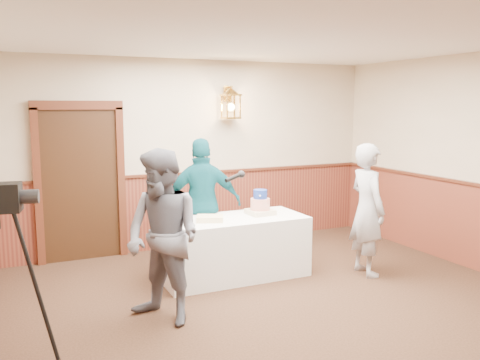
{
  "coord_description": "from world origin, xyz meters",
  "views": [
    {
      "loc": [
        -2.5,
        -3.71,
        2.13
      ],
      "look_at": [
        0.0,
        1.7,
        1.25
      ],
      "focal_mm": 38.0,
      "sensor_mm": 36.0,
      "label": 1
    }
  ],
  "objects_px": {
    "tiered_cake": "(260,205)",
    "tv_camera_rig": "(2,289)",
    "baker": "(367,210)",
    "display_table": "(233,247)",
    "assistant_p": "(203,204)",
    "interviewer": "(163,237)",
    "sheet_cake_yellow": "(210,218)",
    "sheet_cake_green": "(174,218)"
  },
  "relations": [
    {
      "from": "baker",
      "to": "assistant_p",
      "type": "bearing_deg",
      "value": 63.89
    },
    {
      "from": "display_table",
      "to": "tv_camera_rig",
      "type": "bearing_deg",
      "value": -152.94
    },
    {
      "from": "sheet_cake_yellow",
      "to": "sheet_cake_green",
      "type": "height_order",
      "value": "sheet_cake_green"
    },
    {
      "from": "tiered_cake",
      "to": "interviewer",
      "type": "relative_size",
      "value": 0.19
    },
    {
      "from": "display_table",
      "to": "assistant_p",
      "type": "relative_size",
      "value": 1.05
    },
    {
      "from": "display_table",
      "to": "interviewer",
      "type": "distance_m",
      "value": 1.58
    },
    {
      "from": "sheet_cake_green",
      "to": "assistant_p",
      "type": "xyz_separation_m",
      "value": [
        0.51,
        0.35,
        0.07
      ]
    },
    {
      "from": "tiered_cake",
      "to": "sheet_cake_green",
      "type": "xyz_separation_m",
      "value": [
        -1.12,
        0.09,
        -0.09
      ]
    },
    {
      "from": "tiered_cake",
      "to": "sheet_cake_green",
      "type": "distance_m",
      "value": 1.12
    },
    {
      "from": "tiered_cake",
      "to": "tv_camera_rig",
      "type": "distance_m",
      "value": 3.3
    },
    {
      "from": "interviewer",
      "to": "tv_camera_rig",
      "type": "xyz_separation_m",
      "value": [
        -1.44,
        -0.39,
        -0.17
      ]
    },
    {
      "from": "sheet_cake_yellow",
      "to": "interviewer",
      "type": "bearing_deg",
      "value": -133.07
    },
    {
      "from": "sheet_cake_green",
      "to": "tv_camera_rig",
      "type": "height_order",
      "value": "tv_camera_rig"
    },
    {
      "from": "display_table",
      "to": "tv_camera_rig",
      "type": "xyz_separation_m",
      "value": [
        -2.6,
        -1.33,
        0.31
      ]
    },
    {
      "from": "tiered_cake",
      "to": "assistant_p",
      "type": "height_order",
      "value": "assistant_p"
    },
    {
      "from": "sheet_cake_green",
      "to": "baker",
      "type": "distance_m",
      "value": 2.41
    },
    {
      "from": "interviewer",
      "to": "baker",
      "type": "xyz_separation_m",
      "value": [
        2.74,
        0.33,
        -0.03
      ]
    },
    {
      "from": "baker",
      "to": "tv_camera_rig",
      "type": "relative_size",
      "value": 1.09
    },
    {
      "from": "display_table",
      "to": "assistant_p",
      "type": "bearing_deg",
      "value": 113.81
    },
    {
      "from": "sheet_cake_yellow",
      "to": "assistant_p",
      "type": "relative_size",
      "value": 0.18
    },
    {
      "from": "tiered_cake",
      "to": "baker",
      "type": "bearing_deg",
      "value": -29.08
    },
    {
      "from": "display_table",
      "to": "assistant_p",
      "type": "distance_m",
      "value": 0.72
    },
    {
      "from": "tiered_cake",
      "to": "sheet_cake_green",
      "type": "bearing_deg",
      "value": 175.25
    },
    {
      "from": "tiered_cake",
      "to": "assistant_p",
      "type": "xyz_separation_m",
      "value": [
        -0.61,
        0.44,
        -0.02
      ]
    },
    {
      "from": "sheet_cake_yellow",
      "to": "tv_camera_rig",
      "type": "relative_size",
      "value": 0.2
    },
    {
      "from": "tiered_cake",
      "to": "assistant_p",
      "type": "relative_size",
      "value": 0.19
    },
    {
      "from": "sheet_cake_green",
      "to": "sheet_cake_yellow",
      "type": "bearing_deg",
      "value": -24.9
    },
    {
      "from": "sheet_cake_yellow",
      "to": "assistant_p",
      "type": "xyz_separation_m",
      "value": [
        0.11,
        0.53,
        0.07
      ]
    },
    {
      "from": "interviewer",
      "to": "tv_camera_rig",
      "type": "distance_m",
      "value": 1.5
    },
    {
      "from": "sheet_cake_green",
      "to": "display_table",
      "type": "bearing_deg",
      "value": -10.59
    },
    {
      "from": "sheet_cake_green",
      "to": "tv_camera_rig",
      "type": "distance_m",
      "value": 2.39
    },
    {
      "from": "sheet_cake_green",
      "to": "baker",
      "type": "relative_size",
      "value": 0.18
    },
    {
      "from": "interviewer",
      "to": "assistant_p",
      "type": "relative_size",
      "value": 1.0
    },
    {
      "from": "tiered_cake",
      "to": "interviewer",
      "type": "xyz_separation_m",
      "value": [
        -1.56,
        -0.99,
        -0.01
      ]
    },
    {
      "from": "display_table",
      "to": "interviewer",
      "type": "bearing_deg",
      "value": -140.99
    },
    {
      "from": "display_table",
      "to": "assistant_p",
      "type": "xyz_separation_m",
      "value": [
        -0.21,
        0.49,
        0.48
      ]
    },
    {
      "from": "sheet_cake_yellow",
      "to": "sheet_cake_green",
      "type": "xyz_separation_m",
      "value": [
        -0.39,
        0.18,
        0.0
      ]
    },
    {
      "from": "baker",
      "to": "assistant_p",
      "type": "relative_size",
      "value": 0.97
    },
    {
      "from": "sheet_cake_green",
      "to": "tv_camera_rig",
      "type": "bearing_deg",
      "value": -142.12
    },
    {
      "from": "display_table",
      "to": "interviewer",
      "type": "xyz_separation_m",
      "value": [
        -1.17,
        -0.94,
        0.49
      ]
    },
    {
      "from": "sheet_cake_green",
      "to": "tiered_cake",
      "type": "bearing_deg",
      "value": -4.75
    },
    {
      "from": "sheet_cake_green",
      "to": "assistant_p",
      "type": "bearing_deg",
      "value": 34.86
    }
  ]
}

